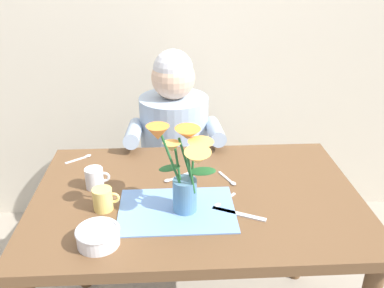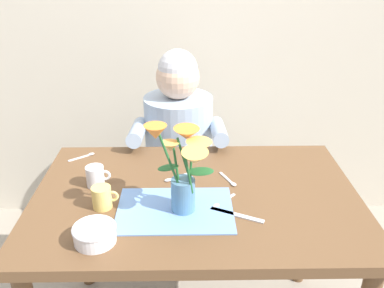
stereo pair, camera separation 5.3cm
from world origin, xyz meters
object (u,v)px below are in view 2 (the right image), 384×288
at_px(dinner_knife, 237,215).
at_px(coffee_cup, 102,197).
at_px(ceramic_bowl, 95,233).
at_px(tea_cup, 96,176).
at_px(flower_vase, 184,165).
at_px(seated_person, 179,159).

relative_size(dinner_knife, coffee_cup, 2.04).
distance_m(ceramic_bowl, tea_cup, 0.34).
relative_size(flower_vase, tea_cup, 3.61).
bearing_deg(ceramic_bowl, coffee_cup, 92.66).
xyz_separation_m(flower_vase, tea_cup, (-0.33, 0.18, -0.14)).
xyz_separation_m(seated_person, dinner_knife, (0.21, -0.76, 0.18)).
xyz_separation_m(flower_vase, ceramic_bowl, (-0.27, -0.16, -0.15)).
relative_size(flower_vase, coffee_cup, 3.61).
height_order(flower_vase, dinner_knife, flower_vase).
xyz_separation_m(dinner_knife, tea_cup, (-0.51, 0.21, 0.04)).
relative_size(ceramic_bowl, dinner_knife, 0.72).
distance_m(seated_person, tea_cup, 0.67).
bearing_deg(flower_vase, coffee_cup, 174.22).
bearing_deg(coffee_cup, tea_cup, 109.17).
bearing_deg(tea_cup, ceramic_bowl, -79.88).
xyz_separation_m(seated_person, ceramic_bowl, (-0.25, -0.88, 0.21)).
bearing_deg(coffee_cup, ceramic_bowl, -87.34).
height_order(flower_vase, coffee_cup, flower_vase).
xyz_separation_m(ceramic_bowl, tea_cup, (-0.06, 0.33, 0.01)).
height_order(seated_person, flower_vase, seated_person).
relative_size(ceramic_bowl, coffee_cup, 1.46).
height_order(seated_person, coffee_cup, seated_person).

